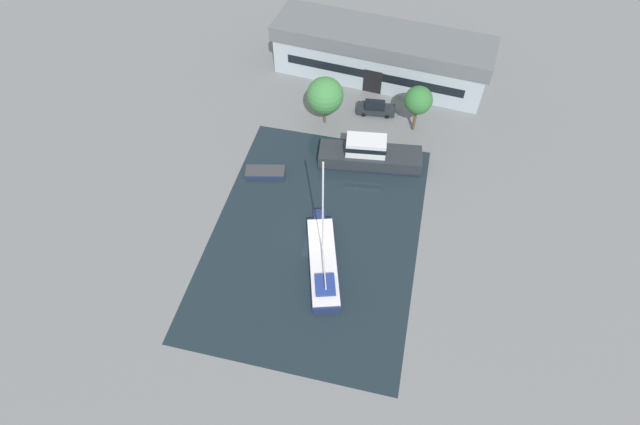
{
  "coord_description": "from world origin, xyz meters",
  "views": [
    {
      "loc": [
        7.1,
        -28.67,
        41.18
      ],
      "look_at": [
        0.0,
        2.16,
        1.0
      ],
      "focal_mm": 28.0,
      "sensor_mm": 36.0,
      "label": 1
    }
  ],
  "objects_px": {
    "warehouse_building": "(381,55)",
    "quay_tree_near_building": "(325,96)",
    "sailboat_moored": "(323,261)",
    "parked_car": "(376,108)",
    "small_dinghy": "(265,172)",
    "quay_tree_by_water": "(418,100)",
    "motor_cruiser": "(369,154)"
  },
  "relations": [
    {
      "from": "warehouse_building",
      "to": "quay_tree_by_water",
      "type": "relative_size",
      "value": 4.7
    },
    {
      "from": "warehouse_building",
      "to": "sailboat_moored",
      "type": "relative_size",
      "value": 2.1
    },
    {
      "from": "quay_tree_near_building",
      "to": "small_dinghy",
      "type": "xyz_separation_m",
      "value": [
        -4.62,
        -9.83,
        -3.8
      ]
    },
    {
      "from": "quay_tree_by_water",
      "to": "motor_cruiser",
      "type": "xyz_separation_m",
      "value": [
        -4.36,
        -6.74,
        -3.1
      ]
    },
    {
      "from": "warehouse_building",
      "to": "quay_tree_by_water",
      "type": "distance_m",
      "value": 11.06
    },
    {
      "from": "sailboat_moored",
      "to": "motor_cruiser",
      "type": "height_order",
      "value": "sailboat_moored"
    },
    {
      "from": "quay_tree_near_building",
      "to": "quay_tree_by_water",
      "type": "distance_m",
      "value": 10.75
    },
    {
      "from": "quay_tree_by_water",
      "to": "motor_cruiser",
      "type": "height_order",
      "value": "quay_tree_by_water"
    },
    {
      "from": "warehouse_building",
      "to": "motor_cruiser",
      "type": "relative_size",
      "value": 2.38
    },
    {
      "from": "warehouse_building",
      "to": "quay_tree_by_water",
      "type": "bearing_deg",
      "value": -53.01
    },
    {
      "from": "quay_tree_near_building",
      "to": "warehouse_building",
      "type": "bearing_deg",
      "value": 64.82
    },
    {
      "from": "warehouse_building",
      "to": "parked_car",
      "type": "bearing_deg",
      "value": -78.4
    },
    {
      "from": "quay_tree_near_building",
      "to": "quay_tree_by_water",
      "type": "xyz_separation_m",
      "value": [
        10.68,
        1.2,
        0.3
      ]
    },
    {
      "from": "quay_tree_near_building",
      "to": "motor_cruiser",
      "type": "bearing_deg",
      "value": -41.21
    },
    {
      "from": "sailboat_moored",
      "to": "motor_cruiser",
      "type": "relative_size",
      "value": 1.14
    },
    {
      "from": "parked_car",
      "to": "quay_tree_near_building",
      "type": "bearing_deg",
      "value": -67.52
    },
    {
      "from": "sailboat_moored",
      "to": "motor_cruiser",
      "type": "bearing_deg",
      "value": 65.53
    },
    {
      "from": "parked_car",
      "to": "small_dinghy",
      "type": "relative_size",
      "value": 1.04
    },
    {
      "from": "quay_tree_near_building",
      "to": "small_dinghy",
      "type": "bearing_deg",
      "value": -115.17
    },
    {
      "from": "sailboat_moored",
      "to": "quay_tree_near_building",
      "type": "bearing_deg",
      "value": 85.53
    },
    {
      "from": "warehouse_building",
      "to": "parked_car",
      "type": "distance_m",
      "value": 8.0
    },
    {
      "from": "quay_tree_by_water",
      "to": "small_dinghy",
      "type": "bearing_deg",
      "value": -144.22
    },
    {
      "from": "parked_car",
      "to": "sailboat_moored",
      "type": "distance_m",
      "value": 23.19
    },
    {
      "from": "quay_tree_by_water",
      "to": "motor_cruiser",
      "type": "distance_m",
      "value": 8.6
    },
    {
      "from": "small_dinghy",
      "to": "quay_tree_by_water",
      "type": "bearing_deg",
      "value": -66.59
    },
    {
      "from": "quay_tree_near_building",
      "to": "parked_car",
      "type": "relative_size",
      "value": 1.3
    },
    {
      "from": "quay_tree_near_building",
      "to": "motor_cruiser",
      "type": "height_order",
      "value": "quay_tree_near_building"
    },
    {
      "from": "warehouse_building",
      "to": "quay_tree_near_building",
      "type": "xyz_separation_m",
      "value": [
        -5.0,
        -10.64,
        0.77
      ]
    },
    {
      "from": "warehouse_building",
      "to": "sailboat_moored",
      "type": "bearing_deg",
      "value": -85.35
    },
    {
      "from": "quay_tree_by_water",
      "to": "parked_car",
      "type": "height_order",
      "value": "quay_tree_by_water"
    },
    {
      "from": "warehouse_building",
      "to": "sailboat_moored",
      "type": "distance_m",
      "value": 30.83
    },
    {
      "from": "warehouse_building",
      "to": "quay_tree_near_building",
      "type": "distance_m",
      "value": 11.78
    }
  ]
}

